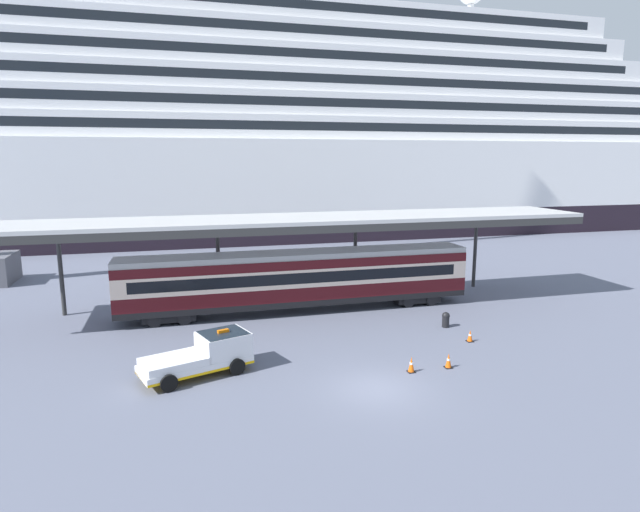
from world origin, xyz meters
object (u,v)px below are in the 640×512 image
object	(u,v)px
traffic_cone_mid	(411,365)
traffic_cone_near	(470,336)
train_carriage	(299,278)
quay_bollard	(446,319)
service_truck	(206,354)
cruise_ship	(126,135)
traffic_cone_far	(449,361)

from	to	relation	value
traffic_cone_mid	traffic_cone_near	bearing A→B (deg)	31.68
train_carriage	quay_bollard	size ratio (longest dim) A/B	24.55
train_carriage	service_truck	xyz separation A→B (m)	(-6.67, -9.11, -1.32)
cruise_ship	traffic_cone_mid	xyz separation A→B (m)	(16.75, -52.13, -12.85)
traffic_cone_mid	service_truck	bearing A→B (deg)	165.52
cruise_ship	traffic_cone_mid	size ratio (longest dim) A/B	223.73
service_truck	traffic_cone_far	size ratio (longest dim) A/B	7.37
train_carriage	traffic_cone_mid	xyz separation A→B (m)	(2.97, -11.60, -1.92)
service_truck	traffic_cone_near	world-z (taller)	service_truck
traffic_cone_far	quay_bollard	size ratio (longest dim) A/B	0.79
service_truck	traffic_cone_mid	distance (m)	9.97
traffic_cone_far	quay_bollard	distance (m)	6.56
traffic_cone_near	traffic_cone_far	bearing A→B (deg)	-134.48
quay_bollard	traffic_cone_mid	bearing A→B (deg)	-130.54
traffic_cone_near	traffic_cone_mid	distance (m)	5.96
service_truck	traffic_cone_mid	bearing A→B (deg)	-14.48
traffic_cone_near	traffic_cone_far	xyz separation A→B (m)	(-3.06, -3.12, 0.04)
train_carriage	traffic_cone_near	xyz separation A→B (m)	(8.05, -8.47, -1.97)
service_truck	traffic_cone_mid	xyz separation A→B (m)	(9.64, -2.49, -0.60)
traffic_cone_mid	traffic_cone_far	bearing A→B (deg)	0.40
traffic_cone_mid	quay_bollard	bearing A→B (deg)	49.46
cruise_ship	train_carriage	xyz separation A→B (m)	(13.78, -40.53, -10.92)
train_carriage	traffic_cone_near	bearing A→B (deg)	-46.45
quay_bollard	traffic_cone_near	bearing A→B (deg)	-88.57
cruise_ship	quay_bollard	bearing A→B (deg)	-64.82
train_carriage	traffic_cone_far	size ratio (longest dim) A/B	31.13
cruise_ship	traffic_cone_mid	bearing A→B (deg)	-72.19
train_carriage	quay_bollard	world-z (taller)	train_carriage
train_carriage	traffic_cone_far	bearing A→B (deg)	-66.71
service_truck	quay_bollard	size ratio (longest dim) A/B	5.81
traffic_cone_far	cruise_ship	bearing A→B (deg)	109.80
traffic_cone_near	traffic_cone_mid	bearing A→B (deg)	-148.32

